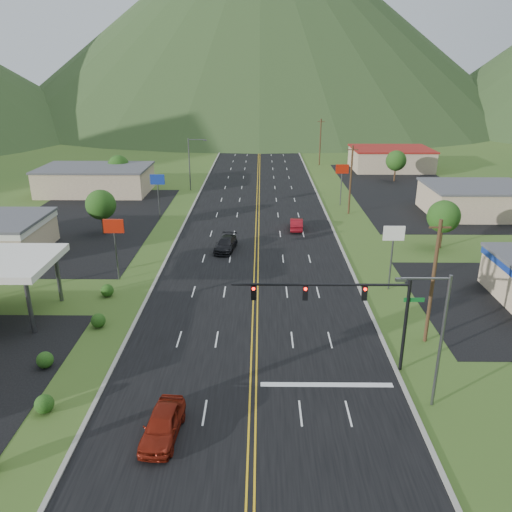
{
  "coord_description": "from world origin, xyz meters",
  "views": [
    {
      "loc": [
        0.48,
        -16.69,
        20.2
      ],
      "look_at": [
        0.06,
        24.99,
        4.5
      ],
      "focal_mm": 35.0,
      "sensor_mm": 36.0,
      "label": 1
    }
  ],
  "objects_px": {
    "traffic_signal": "(349,302)",
    "car_red_near": "(163,425)",
    "streetlight_west": "(191,161)",
    "car_dark_mid": "(226,244)",
    "streetlight_east": "(437,333)",
    "car_red_far": "(296,224)"
  },
  "relations": [
    {
      "from": "car_red_near",
      "to": "car_dark_mid",
      "type": "distance_m",
      "value": 31.97
    },
    {
      "from": "traffic_signal",
      "to": "car_dark_mid",
      "type": "distance_m",
      "value": 27.17
    },
    {
      "from": "traffic_signal",
      "to": "streetlight_west",
      "type": "xyz_separation_m",
      "value": [
        -18.16,
        56.0,
        -0.15
      ]
    },
    {
      "from": "traffic_signal",
      "to": "streetlight_east",
      "type": "height_order",
      "value": "streetlight_east"
    },
    {
      "from": "streetlight_west",
      "to": "car_dark_mid",
      "type": "distance_m",
      "value": 32.53
    },
    {
      "from": "traffic_signal",
      "to": "streetlight_east",
      "type": "bearing_deg",
      "value": -40.39
    },
    {
      "from": "streetlight_east",
      "to": "car_dark_mid",
      "type": "distance_m",
      "value": 32.68
    },
    {
      "from": "streetlight_west",
      "to": "car_dark_mid",
      "type": "height_order",
      "value": "streetlight_west"
    },
    {
      "from": "streetlight_west",
      "to": "car_red_far",
      "type": "bearing_deg",
      "value": -53.62
    },
    {
      "from": "traffic_signal",
      "to": "streetlight_east",
      "type": "relative_size",
      "value": 1.46
    },
    {
      "from": "streetlight_east",
      "to": "traffic_signal",
      "type": "bearing_deg",
      "value": 139.61
    },
    {
      "from": "streetlight_west",
      "to": "car_red_near",
      "type": "distance_m",
      "value": 63.63
    },
    {
      "from": "streetlight_east",
      "to": "streetlight_west",
      "type": "distance_m",
      "value": 64.21
    },
    {
      "from": "streetlight_west",
      "to": "car_red_near",
      "type": "height_order",
      "value": "streetlight_west"
    },
    {
      "from": "car_dark_mid",
      "to": "traffic_signal",
      "type": "bearing_deg",
      "value": -59.55
    },
    {
      "from": "car_red_near",
      "to": "car_dark_mid",
      "type": "relative_size",
      "value": 0.93
    },
    {
      "from": "traffic_signal",
      "to": "car_dark_mid",
      "type": "height_order",
      "value": "traffic_signal"
    },
    {
      "from": "streetlight_east",
      "to": "car_red_near",
      "type": "relative_size",
      "value": 1.86
    },
    {
      "from": "traffic_signal",
      "to": "car_red_near",
      "type": "relative_size",
      "value": 2.7
    },
    {
      "from": "streetlight_east",
      "to": "car_red_near",
      "type": "xyz_separation_m",
      "value": [
        -16.36,
        -3.15,
        -4.36
      ]
    },
    {
      "from": "streetlight_east",
      "to": "car_red_near",
      "type": "height_order",
      "value": "streetlight_east"
    },
    {
      "from": "streetlight_east",
      "to": "car_red_far",
      "type": "xyz_separation_m",
      "value": [
        -5.95,
        37.05,
        -4.41
      ]
    }
  ]
}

